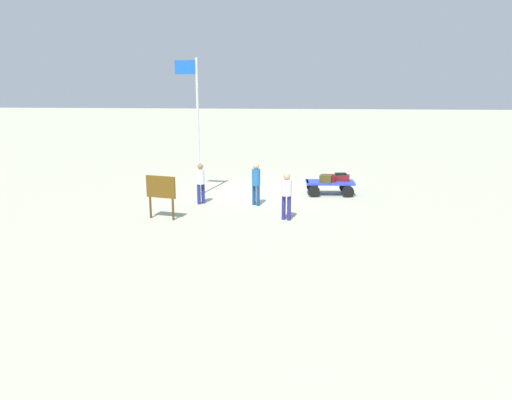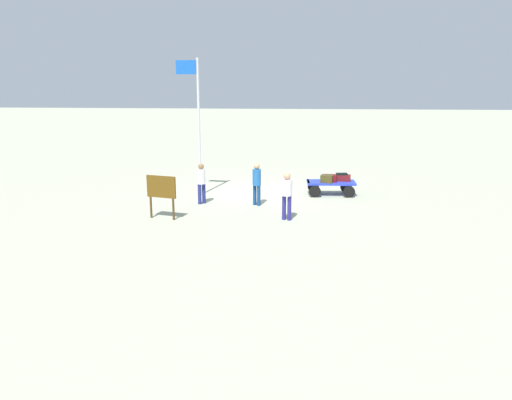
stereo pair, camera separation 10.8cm
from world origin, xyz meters
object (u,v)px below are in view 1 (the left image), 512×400
Objects in this scene: luggage_cart at (329,185)px; suitcase_maroon at (343,178)px; suitcase_navy at (326,179)px; worker_trailing at (256,181)px; worker_supervisor at (201,181)px; worker_lead at (287,192)px; suitcase_grey at (341,177)px; suitcase_tan at (329,178)px; signboard at (161,190)px; flagpole at (195,116)px.

suitcase_maroon is (-0.56, -0.14, 0.29)m from luggage_cart.
worker_trailing is (2.82, 1.83, 0.22)m from suitcase_navy.
worker_trailing is at bearing 32.02° from suitcase_maroon.
suitcase_maroon is 4.19m from worker_trailing.
worker_lead is at bearing 148.06° from worker_supervisor.
worker_lead is at bearing 62.30° from suitcase_grey.
signboard is (6.12, 4.21, 0.30)m from suitcase_tan.
luggage_cart is 6.33m from flagpole.
worker_lead is 1.01× the size of worker_trailing.
suitcase_grey is 8.03m from signboard.
suitcase_maroon is at bearing -147.98° from worker_trailing.
luggage_cart is 0.44m from suitcase_navy.
worker_lead reaches higher than suitcase_maroon.
suitcase_navy reaches higher than suitcase_maroon.
luggage_cart is 1.33× the size of signboard.
suitcase_navy reaches higher than suitcase_tan.
worker_lead is (1.77, 4.12, 0.58)m from luggage_cart.
signboard reaches higher than suitcase_maroon.
worker_lead reaches higher than suitcase_navy.
suitcase_navy is 0.77m from suitcase_grey.
flagpole reaches higher than luggage_cart.
suitcase_maroon is at bearing -174.65° from flagpole.
suitcase_navy reaches higher than luggage_cart.
signboard is (3.18, 2.24, 0.07)m from worker_trailing.
worker_trailing reaches higher than suitcase_grey.
suitcase_grey is 4.14m from worker_trailing.
worker_lead is at bearing 67.47° from suitcase_navy.
worker_trailing is 1.08× the size of signboard.
worker_supervisor is at bearing 21.02° from luggage_cart.
flagpole is (2.63, -1.64, 2.36)m from worker_trailing.
worker_lead is at bearing 136.27° from flagpole.
suitcase_tan is at bearing -176.60° from flagpole.
suitcase_navy is 0.83m from suitcase_maroon.
luggage_cart is 0.34m from suitcase_tan.
worker_lead is at bearing 120.85° from worker_trailing.
suitcase_grey is at bearing -19.85° from suitcase_maroon.
suitcase_tan is 0.67m from suitcase_maroon.
worker_trailing reaches higher than suitcase_maroon.
suitcase_tan is (0.06, 0.11, 0.31)m from luggage_cart.
suitcase_navy is 1.01× the size of suitcase_tan.
worker_trailing is at bearing 33.00° from suitcase_grey.
suitcase_navy is 5.31m from worker_supervisor.
luggage_cart is 3.68m from worker_trailing.
worker_trailing is at bearing -144.90° from signboard.
suitcase_navy is 4.19m from worker_lead.
suitcase_tan is at bearing -145.46° from signboard.
luggage_cart is at bearing -158.98° from worker_supervisor.
suitcase_navy is (0.17, 0.25, 0.32)m from luggage_cart.
suitcase_maroon is (-0.73, -0.39, -0.03)m from suitcase_navy.
worker_supervisor is at bearing 105.65° from flagpole.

